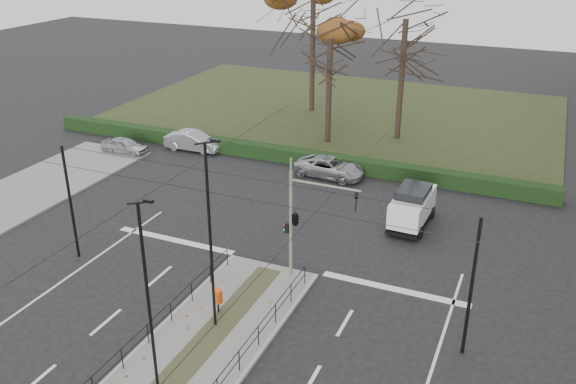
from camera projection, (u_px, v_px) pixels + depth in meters
name	position (u px, v px, depth m)	size (l,w,h in m)	color
ground	(225.00, 322.00, 25.98)	(140.00, 140.00, 0.00)	black
median_island	(194.00, 356.00, 23.86)	(4.40, 15.00, 0.14)	slate
park	(338.00, 111.00, 54.98)	(38.00, 26.00, 0.10)	#263018
hedge	(277.00, 153.00, 43.56)	(38.00, 1.00, 1.00)	black
median_railing	(192.00, 339.00, 23.40)	(4.14, 13.24, 0.92)	black
catenary	(240.00, 235.00, 25.95)	(20.00, 34.00, 6.00)	black
traffic_light	(297.00, 217.00, 27.92)	(3.63, 2.06, 5.34)	slate
litter_bin	(218.00, 296.00, 26.13)	(0.43, 0.43, 1.11)	black
streetlamp_median_near	(149.00, 300.00, 20.39)	(0.64, 0.13, 7.70)	black
streetlamp_median_far	(211.00, 236.00, 23.90)	(0.69, 0.14, 8.29)	black
parked_car_first	(125.00, 146.00, 44.69)	(1.42, 3.53, 1.20)	#989B9F
parked_car_second	(193.00, 141.00, 45.34)	(1.51, 4.32, 1.42)	#989B9F
parked_car_fourth	(330.00, 167.00, 40.64)	(2.17, 4.70, 1.31)	#989B9F
white_van	(412.00, 206.00, 33.89)	(2.07, 4.24, 2.28)	white
bare_tree_center	(405.00, 28.00, 44.58)	(7.08, 7.08, 12.06)	black
bare_tree_near	(330.00, 46.00, 44.26)	(5.93, 5.93, 10.42)	black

